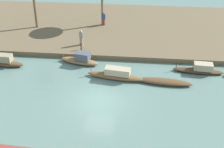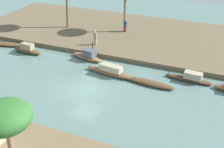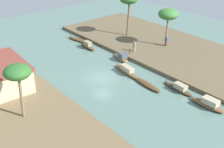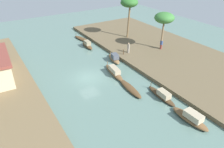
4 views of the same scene
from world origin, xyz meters
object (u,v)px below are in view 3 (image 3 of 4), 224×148
object	(u,v)px
sampan_upstream_small	(122,58)
sampan_with_red_awning	(79,40)
sampan_midstream	(179,88)
sampan_foreground	(127,71)
mooring_post	(130,51)
person_on_near_bank	(166,41)
sampan_near_left_bank	(147,84)
sampan_with_tall_canopy	(208,104)
palm_tree_right_tall	(17,73)
sampan_downstream_large	(88,46)
palm_tree_left_near	(168,15)
person_by_mooring	(134,47)

from	to	relation	value
sampan_upstream_small	sampan_with_red_awning	distance (m)	10.93
sampan_midstream	sampan_foreground	distance (m)	7.81
mooring_post	sampan_midstream	bearing A→B (deg)	167.74
sampan_midstream	person_on_near_bank	world-z (taller)	person_on_near_bank
sampan_near_left_bank	sampan_with_red_awning	bearing A→B (deg)	-2.59
sampan_with_tall_canopy	sampan_foreground	size ratio (longest dim) A/B	0.81
sampan_with_tall_canopy	palm_tree_right_tall	bearing A→B (deg)	55.66
sampan_upstream_small	sampan_downstream_large	size ratio (longest dim) A/B	1.04
sampan_near_left_bank	palm_tree_left_near	xyz separation A→B (m)	(6.88, -11.49, 5.48)
sampan_with_red_awning	sampan_downstream_large	world-z (taller)	sampan_downstream_large
palm_tree_left_near	mooring_post	bearing A→B (deg)	78.70
sampan_upstream_small	sampan_with_red_awning	bearing A→B (deg)	13.73
sampan_with_red_awning	sampan_downstream_large	xyz separation A→B (m)	(-3.72, 0.79, 0.24)
sampan_midstream	sampan_with_red_awning	bearing A→B (deg)	3.16
sampan_with_tall_canopy	palm_tree_left_near	bearing A→B (deg)	-34.78
sampan_upstream_small	palm_tree_left_near	bearing A→B (deg)	-85.18
sampan_downstream_large	sampan_upstream_small	bearing A→B (deg)	-168.34
person_by_mooring	palm_tree_right_tall	distance (m)	22.06
person_by_mooring	sampan_with_tall_canopy	bearing A→B (deg)	-18.95
mooring_post	palm_tree_left_near	distance (m)	8.42
sampan_with_red_awning	sampan_foreground	bearing A→B (deg)	161.06
sampan_with_red_awning	palm_tree_right_tall	world-z (taller)	palm_tree_right_tall
sampan_foreground	palm_tree_right_tall	world-z (taller)	palm_tree_right_tall
sampan_near_left_bank	sampan_midstream	world-z (taller)	sampan_midstream
sampan_with_red_awning	person_by_mooring	bearing A→B (deg)	-173.24
sampan_near_left_bank	sampan_downstream_large	bearing A→B (deg)	-1.44
sampan_midstream	sampan_foreground	bearing A→B (deg)	16.93
sampan_near_left_bank	person_on_near_bank	world-z (taller)	person_on_near_bank
sampan_upstream_small	sampan_near_left_bank	world-z (taller)	sampan_upstream_small
person_by_mooring	palm_tree_right_tall	xyz separation A→B (m)	(-5.24, 20.98, 4.39)
sampan_with_tall_canopy	sampan_foreground	bearing A→B (deg)	5.18
sampan_foreground	person_on_near_bank	distance (m)	11.26
sampan_with_red_awning	person_by_mooring	size ratio (longest dim) A/B	2.98
mooring_post	palm_tree_right_tall	size ratio (longest dim) A/B	0.14
sampan_with_tall_canopy	mooring_post	bearing A→B (deg)	-11.59
sampan_downstream_large	person_on_near_bank	size ratio (longest dim) A/B	2.35
sampan_with_tall_canopy	person_on_near_bank	distance (m)	17.44
sampan_with_tall_canopy	sampan_downstream_large	size ratio (longest dim) A/B	1.13
sampan_with_tall_canopy	sampan_downstream_large	distance (m)	23.00
sampan_upstream_small	sampan_midstream	size ratio (longest dim) A/B	0.85
sampan_with_tall_canopy	palm_tree_right_tall	size ratio (longest dim) A/B	0.73
sampan_foreground	palm_tree_left_near	xyz separation A→B (m)	(2.63, -11.09, 5.27)
sampan_midstream	palm_tree_left_near	world-z (taller)	palm_tree_left_near
palm_tree_left_near	palm_tree_right_tall	world-z (taller)	palm_tree_left_near
person_by_mooring	palm_tree_right_tall	bearing A→B (deg)	-81.07
palm_tree_left_near	person_on_near_bank	bearing A→B (deg)	139.25
person_on_near_bank	person_by_mooring	distance (m)	5.82
sampan_with_tall_canopy	palm_tree_left_near	xyz separation A→B (m)	(14.71, -9.71, 5.26)
sampan_foreground	person_on_near_bank	bearing A→B (deg)	-69.92
person_on_near_bank	sampan_midstream	bearing A→B (deg)	-35.92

